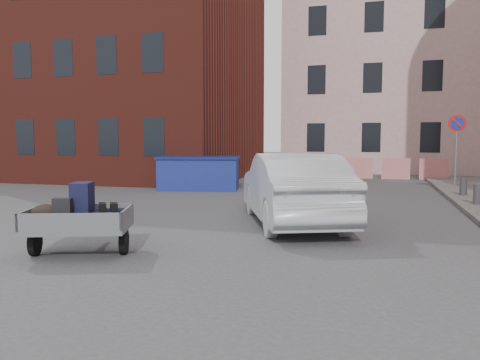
% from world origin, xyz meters
% --- Properties ---
extents(ground, '(120.00, 120.00, 0.00)m').
position_xyz_m(ground, '(0.00, 0.00, 0.00)').
color(ground, '#38383A').
rests_on(ground, ground).
extents(building_brick, '(12.00, 10.00, 14.00)m').
position_xyz_m(building_brick, '(-9.00, 13.00, 7.00)').
color(building_brick, '#591E16').
rests_on(building_brick, ground).
extents(building_pink, '(16.00, 8.00, 14.00)m').
position_xyz_m(building_pink, '(6.00, 22.00, 7.00)').
color(building_pink, '#BC9291').
rests_on(building_pink, ground).
extents(far_building, '(6.00, 6.00, 8.00)m').
position_xyz_m(far_building, '(-20.00, 22.00, 4.00)').
color(far_building, maroon).
rests_on(far_building, ground).
extents(no_parking_sign, '(0.60, 0.09, 2.65)m').
position_xyz_m(no_parking_sign, '(6.00, 9.48, 2.01)').
color(no_parking_sign, gray).
rests_on(no_parking_sign, sidewalk).
extents(barriers, '(4.70, 0.18, 1.00)m').
position_xyz_m(barriers, '(4.20, 15.00, 0.50)').
color(barriers, red).
rests_on(barriers, ground).
extents(trailer, '(1.88, 1.98, 1.20)m').
position_xyz_m(trailer, '(-1.38, -1.97, 0.61)').
color(trailer, black).
rests_on(trailer, ground).
extents(dumpster, '(3.29, 2.19, 1.27)m').
position_xyz_m(dumpster, '(-3.13, 7.97, 0.64)').
color(dumpster, navy).
rests_on(dumpster, ground).
extents(silver_car, '(3.40, 5.13, 1.60)m').
position_xyz_m(silver_car, '(1.49, 1.88, 0.80)').
color(silver_car, '#B5B8BD').
rests_on(silver_car, ground).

